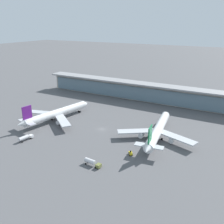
# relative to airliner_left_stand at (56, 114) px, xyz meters

# --- Properties ---
(ground_plane) EXTENTS (1200.00, 1200.00, 0.00)m
(ground_plane) POSITION_rel_airliner_left_stand_xyz_m (34.30, 2.30, -4.84)
(ground_plane) COLOR #515154
(airliner_left_stand) EXTENTS (43.58, 57.42, 15.38)m
(airliner_left_stand) POSITION_rel_airliner_left_stand_xyz_m (0.00, 0.00, 0.00)
(airliner_left_stand) COLOR white
(airliner_left_stand) RESTS_ON ground
(airliner_centre_stand) EXTENTS (44.06, 57.73, 15.38)m
(airliner_centre_stand) POSITION_rel_airliner_left_stand_xyz_m (68.45, 6.76, 0.00)
(airliner_centre_stand) COLOR white
(airliner_centre_stand) RESTS_ON ground
(service_truck_near_nose_olive) EXTENTS (8.77, 3.16, 2.95)m
(service_truck_near_nose_olive) POSITION_rel_airliner_left_stand_xyz_m (51.54, -34.92, -3.14)
(service_truck_near_nose_olive) COLOR olive
(service_truck_near_nose_olive) RESTS_ON ground
(service_truck_under_wing_yellow) EXTENTS (3.05, 3.32, 2.05)m
(service_truck_under_wing_yellow) POSITION_rel_airliner_left_stand_xyz_m (63.01, -17.54, -3.97)
(service_truck_under_wing_yellow) COLOR yellow
(service_truck_under_wing_yellow) RESTS_ON ground
(service_truck_mid_apron_red) EXTENTS (4.34, 6.66, 2.70)m
(service_truck_mid_apron_red) POSITION_rel_airliner_left_stand_xyz_m (-6.98, 13.05, -4.04)
(service_truck_mid_apron_red) COLOR #B21E1E
(service_truck_mid_apron_red) RESTS_ON ground
(service_truck_by_tail_white) EXTENTS (3.59, 8.84, 2.95)m
(service_truck_by_tail_white) POSITION_rel_airliner_left_stand_xyz_m (4.90, -31.24, -3.14)
(service_truck_by_tail_white) COLOR silver
(service_truck_by_tail_white) RESTS_ON ground
(terminal_building) EXTENTS (184.42, 12.80, 15.20)m
(terminal_building) POSITION_rel_airliner_left_stand_xyz_m (34.30, 70.33, 3.02)
(terminal_building) COLOR #9E998E
(terminal_building) RESTS_ON ground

